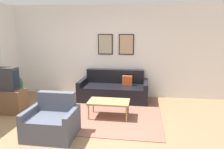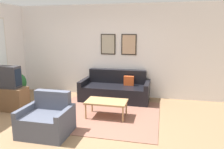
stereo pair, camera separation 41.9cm
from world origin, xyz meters
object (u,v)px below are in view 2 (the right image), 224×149
at_px(armchair, 47,120).
at_px(potted_plant_tall, 4,81).
at_px(coffee_table, 106,102).
at_px(tv, 9,77).
at_px(couch, 115,90).

relative_size(armchair, potted_plant_tall, 0.86).
height_order(coffee_table, tv, tv).
relative_size(tv, potted_plant_tall, 0.51).
xyz_separation_m(coffee_table, armchair, (-0.91, -1.04, -0.09)).
bearing_deg(couch, potted_plant_tall, -155.80).
relative_size(couch, potted_plant_tall, 1.83).
distance_m(armchair, potted_plant_tall, 2.20).
height_order(couch, tv, tv).
bearing_deg(tv, couch, 30.28).
bearing_deg(armchair, tv, 146.19).
xyz_separation_m(coffee_table, potted_plant_tall, (-2.73, 0.11, 0.33)).
relative_size(coffee_table, potted_plant_tall, 0.88).
distance_m(coffee_table, tv, 2.49).
height_order(couch, armchair, couch).
xyz_separation_m(armchair, potted_plant_tall, (-1.83, 1.15, 0.42)).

